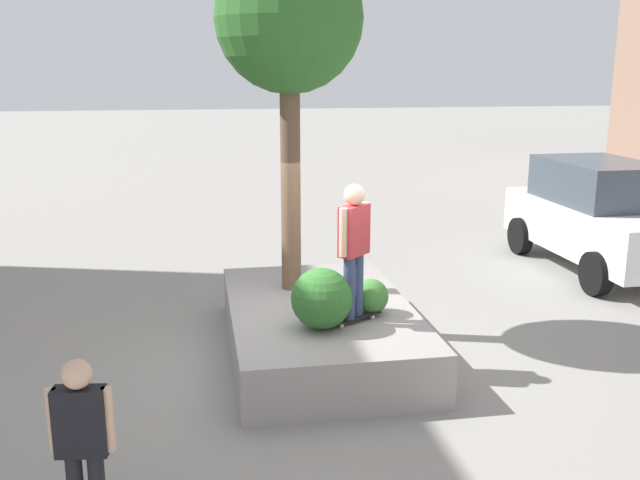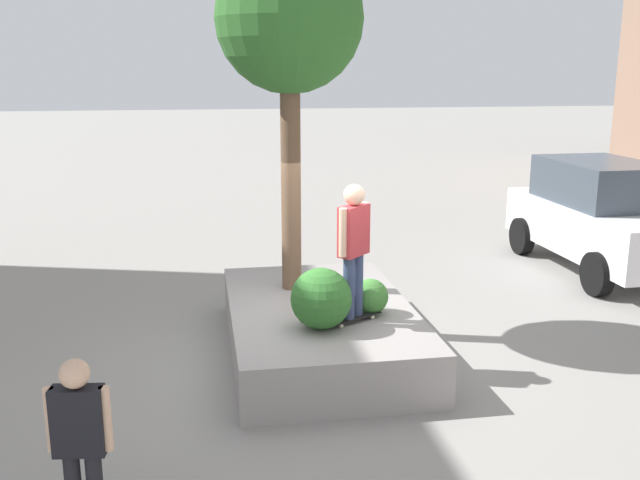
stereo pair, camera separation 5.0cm
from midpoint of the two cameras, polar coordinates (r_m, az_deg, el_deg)
ground_plane at (r=9.48m, az=-0.67°, el=-9.87°), size 120.00×120.00×0.00m
planter_ledge at (r=9.76m, az=-0.15°, el=-7.05°), size 4.00×2.42×0.67m
plaza_tree at (r=9.93m, az=-2.65°, el=16.94°), size 2.00×2.00×4.76m
boxwood_shrub at (r=8.70m, az=-0.04°, el=-4.71°), size 0.75×0.75×0.75m
hedge_clump at (r=9.26m, az=3.91°, el=-4.53°), size 0.47×0.47×0.47m
skateboard at (r=9.02m, az=2.50°, el=-6.21°), size 0.56×0.80×0.07m
skateboarder at (r=8.73m, az=2.57°, el=-0.11°), size 0.45×0.46×1.68m
police_car at (r=14.54m, az=21.46°, el=1.85°), size 4.47×2.13×2.07m
bystander_watching at (r=6.24m, az=-18.74°, el=-14.65°), size 0.24×0.52×1.55m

